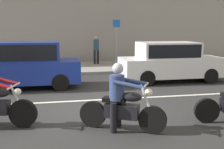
{
  "coord_description": "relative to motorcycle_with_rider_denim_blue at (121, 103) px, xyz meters",
  "views": [
    {
      "loc": [
        -1.08,
        -7.67,
        2.32
      ],
      "look_at": [
        0.33,
        -0.57,
        1.09
      ],
      "focal_mm": 43.75,
      "sensor_mm": 36.0,
      "label": 1
    }
  ],
  "objects": [
    {
      "name": "ground_plane",
      "position": [
        -0.29,
        1.84,
        -0.64
      ],
      "size": [
        80.0,
        80.0,
        0.0
      ],
      "primitive_type": "plane",
      "color": "#2A2A2A"
    },
    {
      "name": "sidewalk_slab",
      "position": [
        -0.29,
        9.84,
        -0.57
      ],
      "size": [
        40.0,
        4.4,
        0.14
      ],
      "primitive_type": "cube",
      "color": "gray",
      "rests_on": "ground_plane"
    },
    {
      "name": "lane_marking_stripe",
      "position": [
        -0.52,
        2.74,
        -0.64
      ],
      "size": [
        18.0,
        0.14,
        0.01
      ],
      "primitive_type": "cube",
      "color": "silver",
      "rests_on": "ground_plane"
    },
    {
      "name": "motorcycle_with_rider_denim_blue",
      "position": [
        0.0,
        0.0,
        0.0
      ],
      "size": [
        1.85,
        1.11,
        1.56
      ],
      "color": "black",
      "rests_on": "ground_plane"
    },
    {
      "name": "parked_hatchback_cobalt_blue",
      "position": [
        -2.55,
        5.08,
        0.3
      ],
      "size": [
        4.0,
        1.76,
        1.8
      ],
      "color": "navy",
      "rests_on": "ground_plane"
    },
    {
      "name": "parked_sedan_white",
      "position": [
        3.45,
        5.31,
        0.24
      ],
      "size": [
        4.52,
        1.82,
        1.72
      ],
      "color": "silver",
      "rests_on": "ground_plane"
    },
    {
      "name": "street_sign_post",
      "position": [
        2.15,
        10.56,
        1.13
      ],
      "size": [
        0.44,
        0.08,
        2.7
      ],
      "color": "gray",
      "rests_on": "sidewalk_slab"
    },
    {
      "name": "pedestrian_bystander",
      "position": [
        0.94,
        10.75,
        0.49
      ],
      "size": [
        0.34,
        0.34,
        1.7
      ],
      "color": "black",
      "rests_on": "sidewalk_slab"
    }
  ]
}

